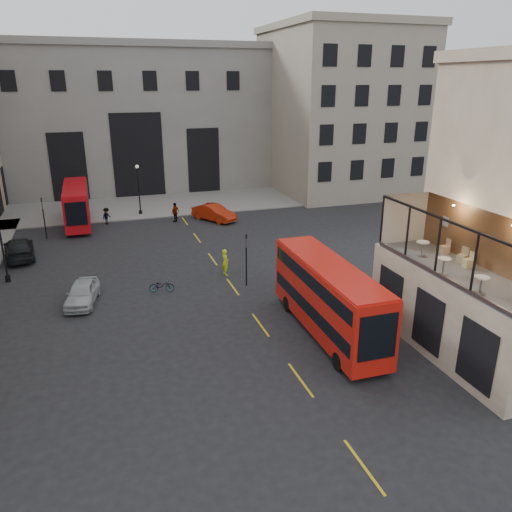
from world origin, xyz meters
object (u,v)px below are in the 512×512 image
object	(u,v)px
car_a	(82,293)
cafe_table_far	(423,247)
pedestrian_a	(80,219)
cafe_chair_c	(462,258)
bicycle	(162,286)
bus_near	(328,295)
street_lamp_b	(139,193)
bus_far	(77,203)
traffic_light_far	(43,213)
pedestrian_d	(208,210)
street_lamp_a	(3,250)
cafe_chair_b	(468,263)
pedestrian_c	(175,212)
cafe_table_mid	(444,263)
car_c	(19,248)
cyclist	(225,262)
traffic_light_near	(246,253)
cafe_chair_d	(445,249)
cafe_table_near	(481,283)
pedestrian_b	(107,216)
car_b	(214,213)

from	to	relation	value
car_a	cafe_table_far	bearing A→B (deg)	-17.61
pedestrian_a	cafe_chair_c	bearing A→B (deg)	-72.29
bicycle	bus_near	bearing A→B (deg)	-125.76
street_lamp_b	bus_far	bearing A→B (deg)	-162.99
bus_far	street_lamp_b	bearing A→B (deg)	17.01
traffic_light_far	pedestrian_d	world-z (taller)	traffic_light_far
street_lamp_a	cafe_chair_b	xyz separation A→B (m)	(24.25, -17.69, 2.46)
car_a	pedestrian_c	bearing A→B (deg)	74.62
cafe_table_mid	cafe_table_far	distance (m)	2.56
street_lamp_a	cafe_chair_c	size ratio (longest dim) A/B	6.32
car_c	cyclist	world-z (taller)	cyclist
traffic_light_near	pedestrian_a	size ratio (longest dim) A/B	2.03
car_a	cafe_chair_d	size ratio (longest dim) A/B	5.02
cyclist	pedestrian_d	size ratio (longest dim) A/B	1.19
car_a	pedestrian_c	xyz separation A→B (m)	(9.00, 17.65, 0.25)
bus_near	street_lamp_a	bearing A→B (deg)	142.29
cafe_table_far	cafe_chair_d	xyz separation A→B (m)	(1.47, -0.01, -0.30)
pedestrian_d	cafe_table_far	bearing A→B (deg)	171.98
car_a	car_c	size ratio (longest dim) A/B	0.78
street_lamp_b	bicycle	world-z (taller)	street_lamp_b
car_c	cafe_table_mid	bearing A→B (deg)	126.32
cafe_table_near	cafe_chair_c	world-z (taller)	cafe_chair_c
street_lamp_b	cafe_chair_b	bearing A→B (deg)	-68.53
traffic_light_near	cafe_table_mid	world-z (taller)	cafe_table_mid
pedestrian_d	cafe_chair_c	xyz separation A→B (m)	(6.82, -29.55, 4.02)
bus_near	pedestrian_d	distance (m)	26.64
street_lamp_a	pedestrian_c	size ratio (longest dim) A/B	2.72
street_lamp_a	pedestrian_a	bearing A→B (deg)	68.99
pedestrian_b	cafe_chair_d	size ratio (longest dim) A/B	1.95
car_b	cafe_table_near	size ratio (longest dim) A/B	6.00
car_a	cafe_chair_d	distance (m)	22.21
traffic_light_near	bus_near	distance (m)	8.42
cafe_chair_b	pedestrian_c	bearing A→B (deg)	108.82
bicycle	cafe_chair_b	world-z (taller)	cafe_chair_b
cafe_table_far	pedestrian_d	bearing A→B (deg)	100.95
car_b	cafe_chair_d	distance (m)	27.99
traffic_light_near	car_c	bearing A→B (deg)	144.46
pedestrian_c	car_c	bearing A→B (deg)	-17.15
pedestrian_d	cafe_chair_c	size ratio (longest dim) A/B	1.98
street_lamp_b	cafe_chair_d	size ratio (longest dim) A/B	6.27
cafe_table_far	cafe_chair_c	world-z (taller)	cafe_table_far
traffic_light_near	pedestrian_c	world-z (taller)	traffic_light_near
traffic_light_far	car_c	distance (m)	5.32
street_lamp_b	bicycle	size ratio (longest dim) A/B	3.20
bus_near	cafe_chair_b	world-z (taller)	cafe_chair_b
street_lamp_a	bus_near	distance (m)	23.08
street_lamp_b	cafe_chair_c	size ratio (longest dim) A/B	6.32
cafe_chair_c	cafe_chair_d	world-z (taller)	cafe_chair_d
cafe_chair_b	cafe_chair_d	xyz separation A→B (m)	(0.22, 2.12, 0.01)
street_lamp_a	car_b	distance (m)	21.26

